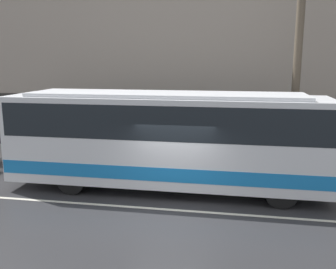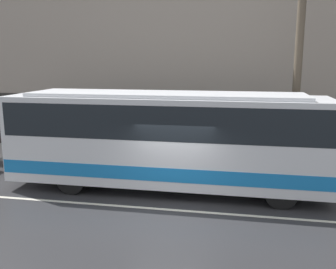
% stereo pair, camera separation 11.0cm
% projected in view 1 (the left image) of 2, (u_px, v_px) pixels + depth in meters
% --- Properties ---
extents(ground_plane, '(60.00, 60.00, 0.00)m').
position_uv_depth(ground_plane, '(171.00, 210.00, 11.33)').
color(ground_plane, '#2D2D30').
extents(sidewalk, '(60.00, 2.72, 0.16)m').
position_uv_depth(sidewalk, '(192.00, 161.00, 16.48)').
color(sidewalk, '#A09E99').
rests_on(sidewalk, ground_plane).
extents(building_facade, '(60.00, 0.35, 11.67)m').
position_uv_depth(building_facade, '(197.00, 33.00, 16.84)').
color(building_facade, gray).
rests_on(building_facade, ground_plane).
extents(lane_stripe, '(54.00, 0.14, 0.01)m').
position_uv_depth(lane_stripe, '(171.00, 210.00, 11.33)').
color(lane_stripe, beige).
rests_on(lane_stripe, ground_plane).
extents(transit_bus, '(10.84, 2.52, 3.38)m').
position_uv_depth(transit_bus, '(165.00, 136.00, 12.84)').
color(transit_bus, silver).
rests_on(transit_bus, ground_plane).
extents(utility_pole_near, '(0.30, 0.30, 8.01)m').
position_uv_depth(utility_pole_near, '(297.00, 68.00, 14.06)').
color(utility_pole_near, brown).
rests_on(utility_pole_near, sidewalk).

